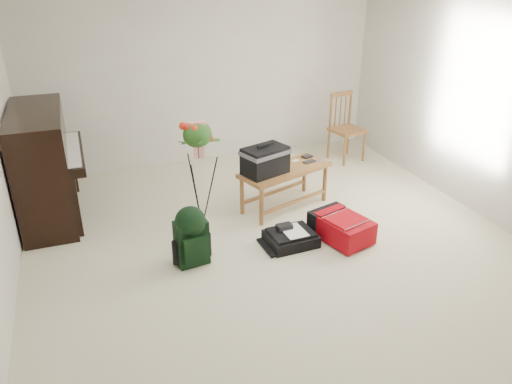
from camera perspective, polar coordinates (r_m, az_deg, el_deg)
name	(u,v)px	position (r m, az deg, el deg)	size (l,w,h in m)	color
floor	(279,249)	(5.20, 2.63, -6.49)	(5.00, 5.50, 0.01)	beige
wall_back	(205,74)	(7.19, -5.81, 13.22)	(5.00, 0.04, 2.50)	beige
wall_right	(494,108)	(6.06, 25.55, 8.63)	(0.04, 5.50, 2.50)	beige
piano	(45,168)	(6.07, -22.96, 2.59)	(0.71, 1.50, 1.25)	black
bench	(269,161)	(5.75, 1.52, 3.51)	(1.20, 0.78, 0.86)	olive
dining_chair	(346,128)	(7.45, 10.27, 7.21)	(0.50, 0.50, 0.98)	olive
red_suitcase	(339,225)	(5.40, 9.51, -3.80)	(0.57, 0.73, 0.27)	#B6070E
black_duffel	(291,237)	(5.25, 3.99, -5.20)	(0.52, 0.42, 0.21)	black
green_backpack	(191,233)	(4.83, -7.42, -4.71)	(0.33, 0.30, 0.61)	black
flower_stand	(200,176)	(5.36, -6.46, 1.78)	(0.44, 0.44, 1.26)	black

